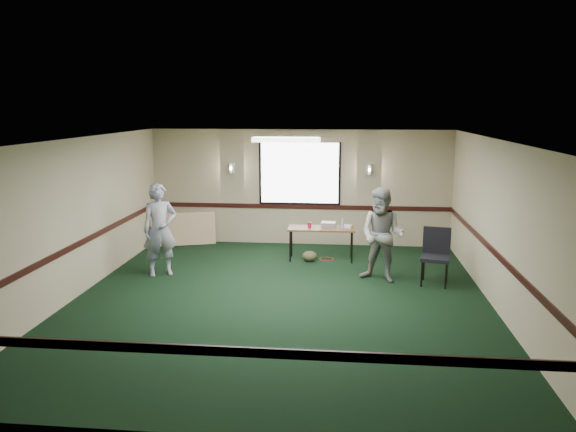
# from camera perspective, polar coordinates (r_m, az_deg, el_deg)

# --- Properties ---
(ground) EXTENTS (8.00, 8.00, 0.00)m
(ground) POSITION_cam_1_polar(r_m,az_deg,el_deg) (9.58, -0.80, -8.56)
(ground) COLOR black
(ground) RESTS_ON ground
(room_shell) EXTENTS (8.00, 8.02, 8.00)m
(room_shell) POSITION_cam_1_polar(r_m,az_deg,el_deg) (11.26, 0.42, 2.70)
(room_shell) COLOR #BEAC89
(room_shell) RESTS_ON ground
(folding_table) EXTENTS (1.41, 0.59, 0.70)m
(folding_table) POSITION_cam_1_polar(r_m,az_deg,el_deg) (11.88, 3.40, -1.43)
(folding_table) COLOR #593019
(folding_table) RESTS_ON ground
(projector) EXTENTS (0.31, 0.26, 0.10)m
(projector) POSITION_cam_1_polar(r_m,az_deg,el_deg) (11.95, 4.13, -0.86)
(projector) COLOR gray
(projector) RESTS_ON folding_table
(game_console) EXTENTS (0.23, 0.20, 0.05)m
(game_console) POSITION_cam_1_polar(r_m,az_deg,el_deg) (11.91, 5.95, -1.06)
(game_console) COLOR silver
(game_console) RESTS_ON folding_table
(red_cup) EXTENTS (0.08, 0.08, 0.12)m
(red_cup) POSITION_cam_1_polar(r_m,az_deg,el_deg) (11.86, 2.20, -0.90)
(red_cup) COLOR #B40C28
(red_cup) RESTS_ON folding_table
(water_bottle) EXTENTS (0.06, 0.06, 0.20)m
(water_bottle) POSITION_cam_1_polar(r_m,az_deg,el_deg) (11.81, 5.56, -0.79)
(water_bottle) COLOR #82A9D5
(water_bottle) RESTS_ON folding_table
(duffel_bag) EXTENTS (0.35, 0.29, 0.22)m
(duffel_bag) POSITION_cam_1_polar(r_m,az_deg,el_deg) (11.88, 2.20, -4.10)
(duffel_bag) COLOR #414125
(duffel_bag) RESTS_ON ground
(cable_coil) EXTENTS (0.38, 0.38, 0.02)m
(cable_coil) POSITION_cam_1_polar(r_m,az_deg,el_deg) (12.06, 3.92, -4.38)
(cable_coil) COLOR red
(cable_coil) RESTS_ON ground
(folded_table) EXTENTS (1.49, 0.68, 0.76)m
(folded_table) POSITION_cam_1_polar(r_m,az_deg,el_deg) (13.42, -10.59, -1.32)
(folded_table) COLOR tan
(folded_table) RESTS_ON ground
(conference_chair) EXTENTS (0.60, 0.62, 1.03)m
(conference_chair) POSITION_cam_1_polar(r_m,az_deg,el_deg) (10.68, 14.79, -3.49)
(conference_chair) COLOR black
(conference_chair) RESTS_ON ground
(person_left) EXTENTS (0.78, 0.68, 1.79)m
(person_left) POSITION_cam_1_polar(r_m,az_deg,el_deg) (11.05, -12.89, -1.36)
(person_left) COLOR #475A9C
(person_left) RESTS_ON ground
(person_right) EXTENTS (1.05, 0.95, 1.76)m
(person_right) POSITION_cam_1_polar(r_m,az_deg,el_deg) (10.53, 9.54, -1.92)
(person_right) COLOR #6884A2
(person_right) RESTS_ON ground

